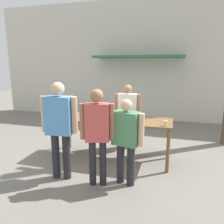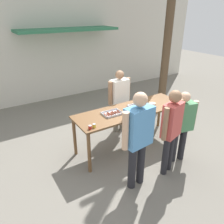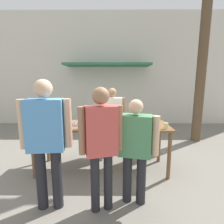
{
  "view_description": "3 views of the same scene",
  "coord_description": "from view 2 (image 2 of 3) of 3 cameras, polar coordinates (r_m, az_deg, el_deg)",
  "views": [
    {
      "loc": [
        1.29,
        -4.54,
        2.12
      ],
      "look_at": [
        0.0,
        0.0,
        1.1
      ],
      "focal_mm": 35.0,
      "sensor_mm": 36.0,
      "label": 1
    },
    {
      "loc": [
        -2.73,
        -3.54,
        2.98
      ],
      "look_at": [
        -0.49,
        0.02,
        1.0
      ],
      "focal_mm": 35.0,
      "sensor_mm": 36.0,
      "label": 2
    },
    {
      "loc": [
        0.22,
        -3.36,
        1.81
      ],
      "look_at": [
        0.19,
        0.76,
        1.07
      ],
      "focal_mm": 28.0,
      "sensor_mm": 36.0,
      "label": 3
    }
  ],
  "objects": [
    {
      "name": "condiment_jar_mustard",
      "position": [
        4.1,
        -5.76,
        -3.97
      ],
      "size": [
        0.07,
        0.07,
        0.07
      ],
      "color": "#B22319",
      "rests_on": "serving_table"
    },
    {
      "name": "serving_table",
      "position": [
        4.95,
        4.95,
        -0.34
      ],
      "size": [
        2.63,
        0.84,
        0.95
      ],
      "color": "brown",
      "rests_on": "ground"
    },
    {
      "name": "person_customer_waiting_in_line",
      "position": [
        4.16,
        15.25,
        -3.57
      ],
      "size": [
        0.57,
        0.33,
        1.73
      ],
      "rotation": [
        0.0,
        0.0,
        3.42
      ],
      "color": "#232328",
      "rests_on": "ground"
    },
    {
      "name": "person_customer_holding_hotdog",
      "position": [
        3.7,
        6.88,
        -5.75
      ],
      "size": [
        0.69,
        0.31,
        1.83
      ],
      "rotation": [
        0.0,
        0.0,
        3.24
      ],
      "color": "#232328",
      "rests_on": "ground"
    },
    {
      "name": "person_customer_with_cup",
      "position": [
        4.63,
        17.68,
        -2.55
      ],
      "size": [
        0.65,
        0.35,
        1.56
      ],
      "rotation": [
        0.0,
        0.0,
        2.91
      ],
      "color": "#232328",
      "rests_on": "ground"
    },
    {
      "name": "building_facade_back",
      "position": [
        8.03,
        -12.88,
        19.5
      ],
      "size": [
        12.0,
        1.11,
        4.5
      ],
      "color": "beige",
      "rests_on": "ground"
    },
    {
      "name": "person_server_behind_table",
      "position": [
        5.57,
        1.92,
        4.05
      ],
      "size": [
        0.67,
        0.28,
        1.64
      ],
      "rotation": [
        0.0,
        0.0,
        0.07
      ],
      "color": "#756B5B",
      "rests_on": "ground"
    },
    {
      "name": "food_tray_sausages",
      "position": [
        4.66,
        -0.04,
        -0.41
      ],
      "size": [
        0.41,
        0.29,
        0.04
      ],
      "color": "silver",
      "rests_on": "serving_table"
    },
    {
      "name": "condiment_jar_ketchup",
      "position": [
        4.15,
        -4.69,
        -3.58
      ],
      "size": [
        0.07,
        0.07,
        0.07
      ],
      "color": "gold",
      "rests_on": "serving_table"
    },
    {
      "name": "ground_plane",
      "position": [
        5.37,
        4.61,
        -8.52
      ],
      "size": [
        24.0,
        24.0,
        0.0
      ],
      "primitive_type": "plane",
      "color": "slate"
    },
    {
      "name": "food_tray_buns",
      "position": [
        5.03,
        6.77,
        1.49
      ],
      "size": [
        0.42,
        0.31,
        0.06
      ],
      "color": "silver",
      "rests_on": "serving_table"
    },
    {
      "name": "beer_cup",
      "position": [
        5.44,
        16.9,
        2.83
      ],
      "size": [
        0.08,
        0.08,
        0.11
      ],
      "color": "#DBC67A",
      "rests_on": "serving_table"
    }
  ]
}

